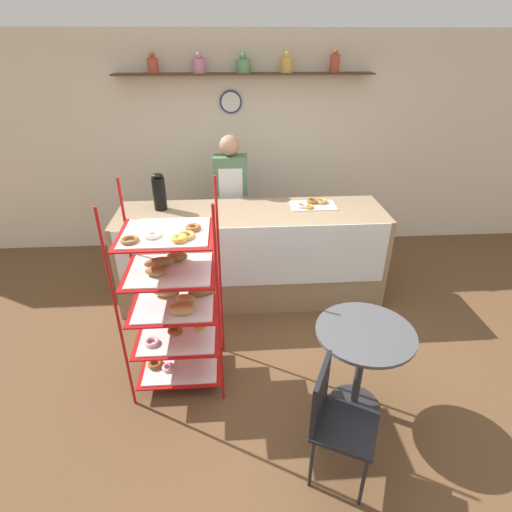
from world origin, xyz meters
TOP-DOWN VIEW (x-y plane):
  - ground_plane at (0.00, 0.00)m, footprint 14.00×14.00m
  - back_wall at (-0.00, 2.44)m, footprint 10.00×0.30m
  - display_counter at (0.00, 1.04)m, footprint 2.78×0.78m
  - pastry_rack at (-0.67, -0.17)m, footprint 0.73×0.60m
  - person_worker at (-0.21, 1.70)m, footprint 0.38×0.23m
  - cafe_table at (0.72, -0.60)m, footprint 0.71×0.71m
  - cafe_chair at (0.38, -1.11)m, footprint 0.51×0.51m
  - coffee_carafe at (-0.94, 1.17)m, footprint 0.13×0.13m
  - donut_tray_counter at (0.66, 1.16)m, footprint 0.47×0.28m

SIDE VIEW (x-z plane):
  - ground_plane at x=0.00m, z-range 0.00..0.00m
  - display_counter at x=0.00m, z-range 0.00..1.02m
  - cafe_chair at x=0.38m, z-range 0.10..0.97m
  - cafe_table at x=0.72m, z-range 0.19..0.94m
  - pastry_rack at x=-0.67m, z-range -0.05..1.64m
  - person_worker at x=-0.21m, z-range 0.09..1.75m
  - donut_tray_counter at x=0.66m, z-range 1.01..1.06m
  - coffee_carafe at x=-0.94m, z-range 1.01..1.40m
  - back_wall at x=0.00m, z-range 0.02..2.72m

